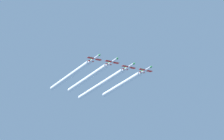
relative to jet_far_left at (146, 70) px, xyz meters
name	(u,v)px	position (x,y,z in m)	size (l,w,h in m)	color
jet_far_left	(146,70)	(0.00, 0.00, 0.00)	(8.40, 12.24, 2.94)	silver
jet_inner_left	(129,66)	(11.58, 0.23, -0.45)	(8.40, 12.24, 2.94)	silver
jet_center	(113,61)	(22.86, 0.97, 0.03)	(8.40, 12.24, 2.94)	silver
jet_inner_right	(95,58)	(34.13, 0.91, -0.37)	(8.40, 12.24, 2.94)	silver
smoke_trail_far_left	(122,84)	(0.00, -27.56, -0.03)	(2.71, 43.94, 2.71)	white
smoke_trail_inner_left	(101,84)	(11.58, -32.95, -0.48)	(2.71, 55.19, 2.71)	white
smoke_trail_center	(88,78)	(22.86, -28.75, 0.00)	(2.71, 48.26, 2.71)	white
smoke_trail_inner_right	(70,76)	(34.13, -29.60, -0.40)	(2.71, 49.83, 2.71)	white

